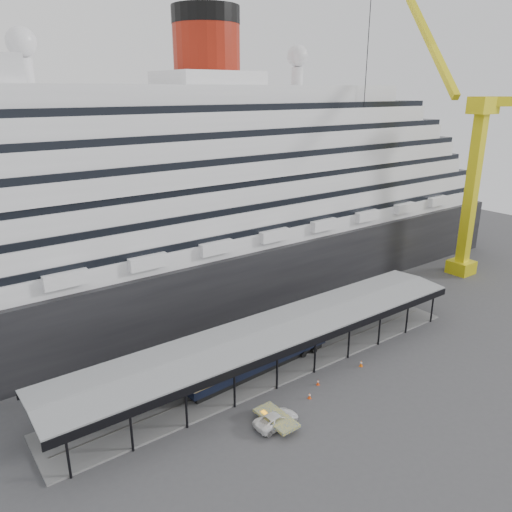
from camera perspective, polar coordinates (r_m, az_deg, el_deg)
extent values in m
plane|color=#3D3D40|center=(59.71, 5.18, -14.32)|extent=(200.00, 200.00, 0.00)
cube|color=black|center=(81.62, -9.75, -1.31)|extent=(130.00, 30.00, 10.00)
cylinder|color=maroon|center=(80.94, -5.65, 22.04)|extent=(10.00, 10.00, 9.00)
cylinder|color=black|center=(81.44, -5.78, 25.72)|extent=(10.10, 10.10, 2.50)
sphere|color=silver|center=(71.07, -25.28, 21.24)|extent=(3.60, 3.60, 3.60)
sphere|color=silver|center=(91.59, 4.77, 21.83)|extent=(3.60, 3.60, 3.60)
cube|color=slate|center=(62.87, 2.10, -12.28)|extent=(56.00, 8.00, 0.24)
cube|color=slate|center=(62.31, 2.52, -12.43)|extent=(54.00, 0.08, 0.10)
cube|color=slate|center=(63.28, 1.68, -11.89)|extent=(54.00, 0.08, 0.10)
cube|color=black|center=(57.75, 4.97, -10.39)|extent=(56.00, 0.18, 0.90)
cube|color=black|center=(63.97, -0.39, -7.30)|extent=(56.00, 0.18, 0.90)
cube|color=slate|center=(60.44, 2.15, -8.16)|extent=(56.00, 9.00, 0.24)
cube|color=gold|center=(99.46, 22.37, -1.16)|extent=(4.00, 4.00, 2.40)
cube|color=gold|center=(95.97, 23.40, 6.85)|extent=(1.80, 1.80, 26.00)
cube|color=gold|center=(94.51, 24.54, 15.40)|extent=(5.00, 3.20, 2.80)
cube|color=gold|center=(90.04, 19.35, 21.95)|extent=(11.42, 18.78, 16.80)
cube|color=gold|center=(96.30, 26.45, 15.54)|extent=(6.00, 4.39, 1.60)
cylinder|color=black|center=(86.47, 11.95, 12.35)|extent=(0.12, 0.12, 47.21)
imported|color=white|center=(52.97, 2.33, -18.15)|extent=(4.86, 2.27, 1.35)
cube|color=black|center=(61.46, 0.42, -12.58)|extent=(19.53, 3.37, 0.65)
cube|color=black|center=(61.03, 0.42, -11.91)|extent=(20.48, 3.80, 1.02)
cube|color=#C7B990|center=(60.48, 0.42, -11.00)|extent=(20.48, 3.84, 1.20)
cube|color=black|center=(60.09, 0.42, -10.35)|extent=(20.48, 3.80, 0.37)
cube|color=#DD3D0C|center=(59.69, 7.09, -14.39)|extent=(0.46, 0.46, 0.03)
cone|color=#DD3D0C|center=(59.51, 7.11, -14.11)|extent=(0.39, 0.39, 0.68)
cylinder|color=white|center=(59.47, 7.11, -14.05)|extent=(0.22, 0.22, 0.13)
cube|color=#E5460C|center=(57.35, 6.13, -15.86)|extent=(0.38, 0.38, 0.03)
cone|color=#E5460C|center=(57.16, 6.14, -15.57)|extent=(0.32, 0.32, 0.69)
cylinder|color=white|center=(57.12, 6.14, -15.51)|extent=(0.22, 0.22, 0.13)
cube|color=#DF5A0C|center=(64.02, 11.90, -12.21)|extent=(0.54, 0.54, 0.03)
cone|color=#DF5A0C|center=(63.82, 11.92, -11.90)|extent=(0.45, 0.45, 0.80)
cylinder|color=white|center=(63.78, 11.93, -11.84)|extent=(0.25, 0.25, 0.16)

